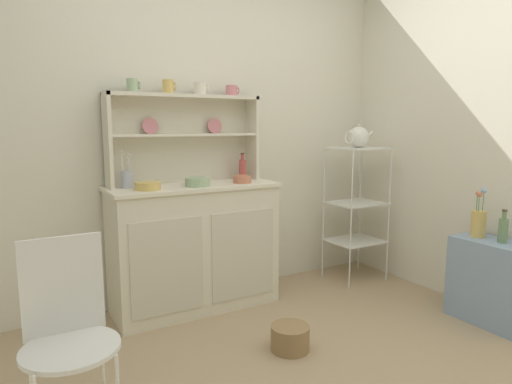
# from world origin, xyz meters

# --- Properties ---
(wall_back) EXTENTS (3.84, 0.05, 2.50)m
(wall_back) POSITION_xyz_m (0.00, 1.62, 1.25)
(wall_back) COLOR silver
(wall_back) RESTS_ON ground
(hutch_cabinet) EXTENTS (1.16, 0.45, 0.87)m
(hutch_cabinet) POSITION_xyz_m (-0.13, 1.37, 0.45)
(hutch_cabinet) COLOR silver
(hutch_cabinet) RESTS_ON ground
(hutch_shelf_unit) EXTENTS (1.08, 0.18, 0.61)m
(hutch_shelf_unit) POSITION_xyz_m (-0.13, 1.53, 1.24)
(hutch_shelf_unit) COLOR beige
(hutch_shelf_unit) RESTS_ON hutch_cabinet
(bakers_rack) EXTENTS (0.42, 0.36, 1.10)m
(bakers_rack) POSITION_xyz_m (1.25, 1.25, 0.69)
(bakers_rack) COLOR silver
(bakers_rack) RESTS_ON ground
(side_shelf_blue) EXTENTS (0.28, 0.48, 0.54)m
(side_shelf_blue) POSITION_xyz_m (1.44, 0.17, 0.27)
(side_shelf_blue) COLOR #849EBC
(side_shelf_blue) RESTS_ON ground
(wire_chair) EXTENTS (0.36, 0.36, 0.85)m
(wire_chair) POSITION_xyz_m (-1.09, 0.30, 0.52)
(wire_chair) COLOR white
(wire_chair) RESTS_ON ground
(floor_basket) EXTENTS (0.22, 0.22, 0.14)m
(floor_basket) POSITION_xyz_m (0.10, 0.52, 0.07)
(floor_basket) COLOR #93754C
(floor_basket) RESTS_ON ground
(cup_sage_0) EXTENTS (0.09, 0.07, 0.09)m
(cup_sage_0) POSITION_xyz_m (-0.48, 1.49, 1.53)
(cup_sage_0) COLOR #9EB78E
(cup_sage_0) RESTS_ON hutch_shelf_unit
(cup_gold_1) EXTENTS (0.09, 0.07, 0.09)m
(cup_gold_1) POSITION_xyz_m (-0.24, 1.49, 1.53)
(cup_gold_1) COLOR #DBB760
(cup_gold_1) RESTS_ON hutch_shelf_unit
(cup_cream_2) EXTENTS (0.10, 0.08, 0.08)m
(cup_cream_2) POSITION_xyz_m (-0.01, 1.49, 1.53)
(cup_cream_2) COLOR silver
(cup_cream_2) RESTS_ON hutch_shelf_unit
(cup_rose_3) EXTENTS (0.10, 0.08, 0.08)m
(cup_rose_3) POSITION_xyz_m (0.24, 1.49, 1.52)
(cup_rose_3) COLOR #D17A84
(cup_rose_3) RESTS_ON hutch_shelf_unit
(bowl_mixing_large) EXTENTS (0.16, 0.16, 0.05)m
(bowl_mixing_large) POSITION_xyz_m (-0.46, 1.29, 0.90)
(bowl_mixing_large) COLOR #DBB760
(bowl_mixing_large) RESTS_ON hutch_cabinet
(bowl_floral_medium) EXTENTS (0.17, 0.17, 0.06)m
(bowl_floral_medium) POSITION_xyz_m (-0.13, 1.29, 0.90)
(bowl_floral_medium) COLOR #9EB78E
(bowl_floral_medium) RESTS_ON hutch_cabinet
(bowl_cream_small) EXTENTS (0.13, 0.13, 0.05)m
(bowl_cream_small) POSITION_xyz_m (0.21, 1.29, 0.90)
(bowl_cream_small) COLOR #C67556
(bowl_cream_small) RESTS_ON hutch_cabinet
(jam_bottle) EXTENTS (0.06, 0.06, 0.20)m
(jam_bottle) POSITION_xyz_m (0.30, 1.45, 0.95)
(jam_bottle) COLOR #B74C47
(jam_bottle) RESTS_ON hutch_cabinet
(utensil_jar) EXTENTS (0.08, 0.08, 0.24)m
(utensil_jar) POSITION_xyz_m (-0.55, 1.45, 0.93)
(utensil_jar) COLOR #B2B7C6
(utensil_jar) RESTS_ON hutch_cabinet
(porcelain_teapot) EXTENTS (0.26, 0.17, 0.19)m
(porcelain_teapot) POSITION_xyz_m (1.25, 1.25, 1.18)
(porcelain_teapot) COLOR white
(porcelain_teapot) RESTS_ON bakers_rack
(flower_vase) EXTENTS (0.09, 0.09, 0.33)m
(flower_vase) POSITION_xyz_m (1.44, 0.29, 0.65)
(flower_vase) COLOR #DBB760
(flower_vase) RESTS_ON side_shelf_blue
(oil_bottle) EXTENTS (0.06, 0.06, 0.21)m
(oil_bottle) POSITION_xyz_m (1.44, 0.12, 0.63)
(oil_bottle) COLOR #6B8C60
(oil_bottle) RESTS_ON side_shelf_blue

